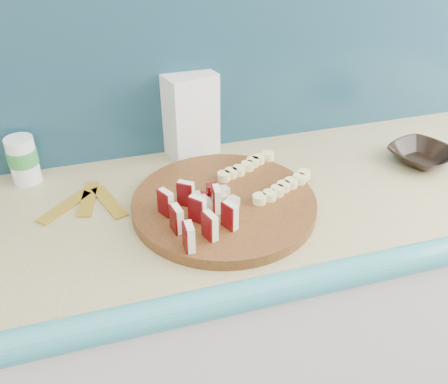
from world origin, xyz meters
TOP-DOWN VIEW (x-y plane):
  - kitchen_counter at (0.10, 1.50)m, footprint 2.20×0.63m
  - backsplash at (0.10, 1.79)m, footprint 2.20×0.02m
  - cutting_board at (0.14, 1.47)m, footprint 0.55×0.55m
  - apple_wedges at (0.06, 1.40)m, footprint 0.15×0.19m
  - apple_chunks at (0.12, 1.46)m, footprint 0.07×0.07m
  - banana_slices at (0.26, 1.53)m, footprint 0.22×0.21m
  - brown_bowl at (0.70, 1.53)m, footprint 0.21×0.21m
  - flour_bag at (0.13, 1.76)m, footprint 0.15×0.12m
  - canister at (-0.29, 1.73)m, footprint 0.07×0.07m
  - banana_peel at (-0.16, 1.58)m, footprint 0.20×0.17m

SIDE VIEW (x-z plane):
  - kitchen_counter at x=0.10m, z-range 0.00..0.91m
  - banana_peel at x=-0.16m, z-range 0.91..0.92m
  - cutting_board at x=0.14m, z-range 0.91..0.94m
  - brown_bowl at x=0.70m, z-range 0.91..0.95m
  - banana_slices at x=0.26m, z-range 0.94..0.95m
  - apple_chunks at x=0.12m, z-range 0.94..0.96m
  - apple_wedges at x=0.06m, z-range 0.94..0.99m
  - canister at x=-0.29m, z-range 0.91..1.03m
  - flour_bag at x=0.13m, z-range 0.91..1.13m
  - backsplash at x=0.10m, z-range 0.91..1.41m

